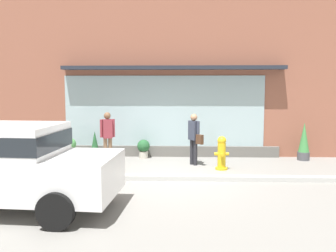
# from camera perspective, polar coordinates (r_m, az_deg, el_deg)

# --- Properties ---
(ground_plane) EXTENTS (60.00, 60.00, 0.00)m
(ground_plane) POSITION_cam_1_polar(r_m,az_deg,el_deg) (9.57, 0.30, -8.09)
(ground_plane) COLOR gray
(curb_strip) EXTENTS (14.00, 0.24, 0.12)m
(curb_strip) POSITION_cam_1_polar(r_m,az_deg,el_deg) (9.37, 0.26, -8.03)
(curb_strip) COLOR #B2B2AD
(curb_strip) RESTS_ON ground_plane
(storefront) EXTENTS (14.00, 0.81, 5.25)m
(storefront) POSITION_cam_1_polar(r_m,az_deg,el_deg) (12.47, 0.79, 7.13)
(storefront) COLOR #935642
(storefront) RESTS_ON ground_plane
(fire_hydrant) EXTENTS (0.41, 0.38, 0.96)m
(fire_hydrant) POSITION_cam_1_polar(r_m,az_deg,el_deg) (10.55, 8.34, -4.19)
(fire_hydrant) COLOR gold
(fire_hydrant) RESTS_ON ground_plane
(pedestrian_with_handbag) EXTENTS (0.45, 0.56, 1.54)m
(pedestrian_with_handbag) POSITION_cam_1_polar(r_m,az_deg,el_deg) (11.01, 4.10, -1.53)
(pedestrian_with_handbag) COLOR #232328
(pedestrian_with_handbag) RESTS_ON ground_plane
(pedestrian_passerby) EXTENTS (0.43, 0.29, 1.57)m
(pedestrian_passerby) POSITION_cam_1_polar(r_m,az_deg,el_deg) (11.43, -9.37, -1.21)
(pedestrian_passerby) COLOR brown
(pedestrian_passerby) RESTS_ON ground_plane
(parked_car_white) EXTENTS (4.16, 2.16, 1.64)m
(parked_car_white) POSITION_cam_1_polar(r_m,az_deg,el_deg) (7.64, -23.86, -5.15)
(parked_car_white) COLOR white
(parked_car_white) RESTS_ON ground_plane
(potted_plant_by_entrance) EXTENTS (0.40, 0.40, 0.72)m
(potted_plant_by_entrance) POSITION_cam_1_polar(r_m,az_deg,el_deg) (12.23, -14.99, -3.22)
(potted_plant_by_entrance) COLOR #33473D
(potted_plant_by_entrance) RESTS_ON ground_plane
(potted_plant_window_left) EXTENTS (0.27, 0.27, 0.88)m
(potted_plant_window_left) POSITION_cam_1_polar(r_m,az_deg,el_deg) (12.47, -11.30, -2.91)
(potted_plant_window_left) COLOR #4C4C51
(potted_plant_window_left) RESTS_ON ground_plane
(potted_plant_window_right) EXTENTS (0.42, 0.42, 0.61)m
(potted_plant_window_right) POSITION_cam_1_polar(r_m,az_deg,el_deg) (12.16, -3.83, -3.40)
(potted_plant_window_right) COLOR #B7B2A3
(potted_plant_window_right) RESTS_ON ground_plane
(potted_plant_doorstep) EXTENTS (0.38, 0.38, 1.21)m
(potted_plant_doorstep) POSITION_cam_1_polar(r_m,az_deg,el_deg) (12.54, 20.36, -2.37)
(potted_plant_doorstep) COLOR #4C4C51
(potted_plant_doorstep) RESTS_ON ground_plane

